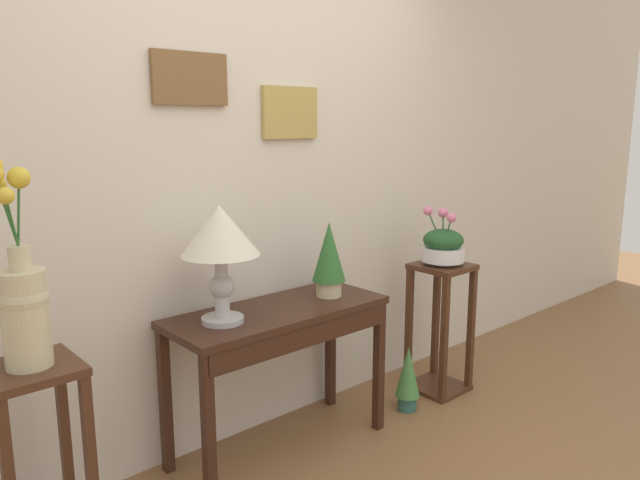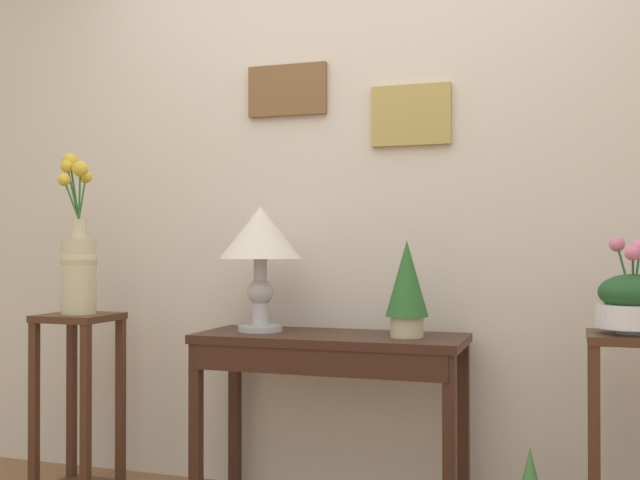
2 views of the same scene
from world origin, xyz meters
TOP-DOWN VIEW (x-y plane):
  - back_wall_with_art at (-0.00, 1.48)m, footprint 9.00×0.13m
  - console_table at (-0.04, 1.15)m, footprint 1.08×0.44m
  - table_lamp at (-0.34, 1.17)m, footprint 0.34×0.34m
  - potted_plant_on_console at (0.28, 1.16)m, footprint 0.17×0.17m
  - pedestal_stand_left at (-1.16, 1.07)m, footprint 0.30×0.30m
  - flower_vase_tall_left at (-1.17, 1.07)m, footprint 0.17×0.19m
  - pedestal_stand_right at (1.09, 1.07)m, footprint 0.30×0.30m
  - planter_bowl_wide_right at (1.09, 1.07)m, footprint 0.25×0.25m

SIDE VIEW (x-z plane):
  - pedestal_stand_right at x=1.09m, z-range 0.00..0.78m
  - pedestal_stand_left at x=-1.16m, z-range 0.00..0.79m
  - console_table at x=-0.04m, z-range 0.26..0.98m
  - planter_bowl_wide_right at x=1.09m, z-range 0.72..1.06m
  - potted_plant_on_console at x=0.28m, z-range 0.74..1.12m
  - flower_vase_tall_left at x=-1.17m, z-range 0.67..1.38m
  - table_lamp at x=-0.34m, z-range 0.85..1.37m
  - back_wall_with_art at x=0.00m, z-range 0.00..2.80m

